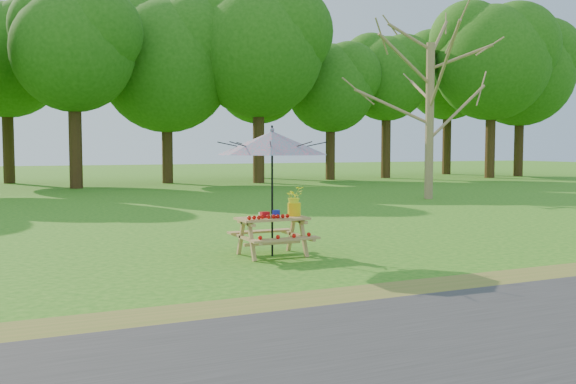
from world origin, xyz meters
name	(u,v)px	position (x,y,z in m)	size (l,w,h in m)	color
ground	(448,247)	(0.00, 0.00, 0.00)	(120.00, 120.00, 0.00)	#256D14
drygrass_strip	(569,274)	(0.00, -2.80, 0.00)	(120.00, 1.20, 0.01)	olive
treeline	(162,22)	(0.00, 22.00, 8.00)	(60.00, 12.00, 16.00)	#1D590F
picnic_table	(272,237)	(-3.39, 0.50, 0.33)	(1.20, 1.32, 0.67)	tan
patio_umbrella	(272,143)	(-3.39, 0.50, 1.95)	(2.43, 2.43, 2.25)	black
produce_bins	(269,214)	(-3.43, 0.53, 0.72)	(0.31, 0.40, 0.13)	#B20E16
tomatoes_row	(268,217)	(-3.54, 0.32, 0.71)	(0.77, 0.13, 0.07)	red
flower_bucket	(294,200)	(-2.95, 0.55, 0.95)	(0.35, 0.31, 0.52)	yellow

